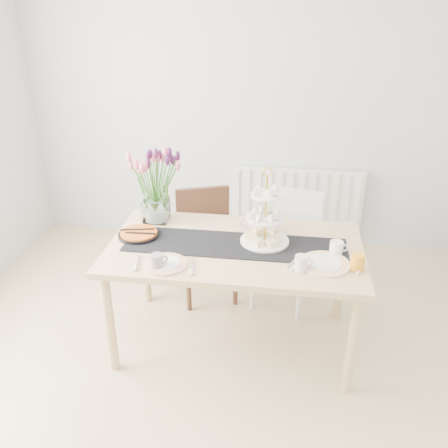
# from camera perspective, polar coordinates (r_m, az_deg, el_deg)

# --- Properties ---
(room_shell) EXTENTS (4.50, 4.50, 4.50)m
(room_shell) POSITION_cam_1_polar(r_m,az_deg,el_deg) (2.16, -3.17, 1.80)
(room_shell) COLOR tan
(room_shell) RESTS_ON ground
(radiator) EXTENTS (1.20, 0.08, 0.60)m
(radiator) POSITION_cam_1_polar(r_m,az_deg,el_deg) (4.47, 8.73, 2.84)
(radiator) COLOR white
(radiator) RESTS_ON room_shell
(dining_table) EXTENTS (1.60, 0.90, 0.75)m
(dining_table) POSITION_cam_1_polar(r_m,az_deg,el_deg) (3.03, 1.33, -3.88)
(dining_table) COLOR tan
(dining_table) RESTS_ON ground
(chair_brown) EXTENTS (0.54, 0.54, 0.85)m
(chair_brown) POSITION_cam_1_polar(r_m,az_deg,el_deg) (3.69, -2.24, -1.37)
(chair_brown) COLOR #3C2315
(chair_brown) RESTS_ON ground
(chair_white) EXTENTS (0.54, 0.54, 0.88)m
(chair_white) POSITION_cam_1_polar(r_m,az_deg,el_deg) (3.62, 7.78, -1.86)
(chair_white) COLOR silver
(chair_white) RESTS_ON ground
(table_runner) EXTENTS (1.40, 0.35, 0.01)m
(table_runner) POSITION_cam_1_polar(r_m,az_deg,el_deg) (3.00, 1.35, -2.54)
(table_runner) COLOR black
(table_runner) RESTS_ON dining_table
(tulip_vase) EXTENTS (0.60, 0.60, 0.51)m
(tulip_vase) POSITION_cam_1_polar(r_m,az_deg,el_deg) (3.24, -8.42, 5.70)
(tulip_vase) COLOR silver
(tulip_vase) RESTS_ON dining_table
(cake_stand) EXTENTS (0.31, 0.31, 0.46)m
(cake_stand) POSITION_cam_1_polar(r_m,az_deg,el_deg) (2.98, 4.98, -0.05)
(cake_stand) COLOR gold
(cake_stand) RESTS_ON dining_table
(teapot) EXTENTS (0.26, 0.23, 0.15)m
(teapot) POSITION_cam_1_polar(r_m,az_deg,el_deg) (3.16, 4.02, 0.32)
(teapot) COLOR silver
(teapot) RESTS_ON dining_table
(cream_jug) EXTENTS (0.09, 0.09, 0.08)m
(cream_jug) POSITION_cam_1_polar(r_m,az_deg,el_deg) (2.97, 13.36, -2.79)
(cream_jug) COLOR white
(cream_jug) RESTS_ON dining_table
(tart_tin) EXTENTS (0.27, 0.27, 0.03)m
(tart_tin) POSITION_cam_1_polar(r_m,az_deg,el_deg) (3.15, -10.20, -1.22)
(tart_tin) COLOR black
(tart_tin) RESTS_ON dining_table
(mug_grey) EXTENTS (0.11, 0.11, 0.09)m
(mug_grey) POSITION_cam_1_polar(r_m,az_deg,el_deg) (2.76, -8.07, -4.50)
(mug_grey) COLOR gray
(mug_grey) RESTS_ON dining_table
(mug_white) EXTENTS (0.09, 0.09, 0.09)m
(mug_white) POSITION_cam_1_polar(r_m,az_deg,el_deg) (2.75, 9.27, -4.69)
(mug_white) COLOR silver
(mug_white) RESTS_ON dining_table
(mug_orange) EXTENTS (0.11, 0.11, 0.10)m
(mug_orange) POSITION_cam_1_polar(r_m,az_deg,el_deg) (2.83, 15.74, -4.45)
(mug_orange) COLOR orange
(mug_orange) RESTS_ON dining_table
(plate_left) EXTENTS (0.31, 0.31, 0.01)m
(plate_left) POSITION_cam_1_polar(r_m,az_deg,el_deg) (2.81, -7.07, -4.81)
(plate_left) COLOR silver
(plate_left) RESTS_ON dining_table
(plate_right) EXTENTS (0.39, 0.39, 0.02)m
(plate_right) POSITION_cam_1_polar(r_m,az_deg,el_deg) (2.85, 12.03, -4.71)
(plate_right) COLOR white
(plate_right) RESTS_ON dining_table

